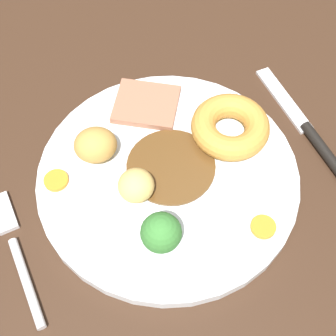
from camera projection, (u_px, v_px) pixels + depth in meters
dining_table at (163, 171)px, 53.90cm from camera, size 120.00×84.00×3.60cm
dinner_plate at (168, 176)px, 50.57cm from camera, size 27.96×27.96×1.40cm
gravy_pool at (172, 165)px, 50.31cm from camera, size 9.58×9.58×0.30cm
meat_slice_main at (146, 104)px, 54.50cm from camera, size 9.58×9.50×0.80cm
yorkshire_pudding at (230, 127)px, 51.56cm from camera, size 8.71×8.71×2.74cm
roast_potato_left at (136, 185)px, 47.25cm from camera, size 3.92×3.89×3.32cm
roast_potato_right at (95, 145)px, 49.65cm from camera, size 5.76×5.44×3.73cm
carrot_coin_front at (56, 180)px, 49.23cm from camera, size 2.58×2.58×0.45cm
carrot_coin_back at (263, 227)px, 46.38cm from camera, size 2.53×2.53×0.46cm
broccoli_floret at (161, 233)px, 43.09cm from camera, size 3.89×3.89×5.01cm
fork at (17, 252)px, 46.29cm from camera, size 2.89×15.32×0.90cm
knife at (309, 132)px, 54.07cm from camera, size 3.90×18.53×1.20cm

